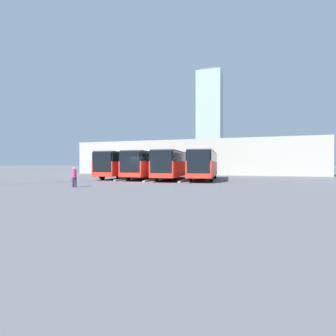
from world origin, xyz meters
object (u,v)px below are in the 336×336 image
at_px(bus_1, 173,164).
at_px(bus_2, 147,164).
at_px(bus_0, 204,164).
at_px(pedestrian, 74,176).
at_px(bus_3, 123,164).

xyz_separation_m(bus_1, bus_2, (3.50, -0.42, 0.00)).
relative_size(bus_0, pedestrian, 7.27).
bearing_deg(pedestrian, bus_2, -142.57).
relative_size(bus_2, pedestrian, 7.27).
bearing_deg(bus_1, pedestrian, 65.33).
bearing_deg(bus_1, bus_0, -178.00).
bearing_deg(pedestrian, bus_1, -158.61).
relative_size(bus_3, pedestrian, 7.27).
xyz_separation_m(bus_3, pedestrian, (-2.78, 12.86, -0.95)).
xyz_separation_m(bus_1, pedestrian, (4.22, 12.01, -0.95)).
relative_size(bus_1, pedestrian, 7.27).
distance_m(bus_0, bus_1, 3.53).
distance_m(bus_1, bus_3, 7.05).
relative_size(bus_2, bus_3, 1.00).
height_order(bus_1, pedestrian, bus_1).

